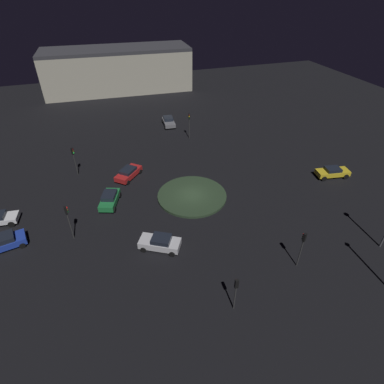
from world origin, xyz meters
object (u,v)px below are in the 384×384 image
(traffic_light_southeast, at_px, (303,243))
(traffic_light_northwest, at_px, (74,156))
(traffic_light_west, at_px, (68,216))
(car_yellow, at_px, (333,172))
(car_grey, at_px, (169,121))
(store_building, at_px, (118,70))
(car_red, at_px, (128,173))
(traffic_light_south, at_px, (236,288))
(car_silver, at_px, (160,242))
(car_blue, at_px, (5,241))
(traffic_light_north, at_px, (189,121))
(car_green, at_px, (110,199))

(traffic_light_southeast, relative_size, traffic_light_northwest, 0.99)
(traffic_light_northwest, bearing_deg, traffic_light_west, -57.58)
(car_yellow, relative_size, traffic_light_southeast, 1.12)
(car_grey, relative_size, store_building, 0.13)
(car_red, xyz_separation_m, store_building, (4.05, 39.83, 4.03))
(traffic_light_west, bearing_deg, car_grey, 43.63)
(traffic_light_south, bearing_deg, car_silver, 31.51)
(car_blue, relative_size, store_building, 0.12)
(car_red, height_order, traffic_light_south, traffic_light_south)
(traffic_light_northwest, bearing_deg, car_silver, -30.27)
(traffic_light_northwest, bearing_deg, traffic_light_southeast, -14.51)
(car_grey, height_order, traffic_light_northwest, traffic_light_northwest)
(traffic_light_south, bearing_deg, car_red, 18.51)
(car_yellow, relative_size, traffic_light_west, 1.09)
(car_silver, bearing_deg, traffic_light_west, 2.70)
(car_red, bearing_deg, traffic_light_north, -9.66)
(traffic_light_west, bearing_deg, traffic_light_northwest, 73.89)
(traffic_light_north, xyz_separation_m, store_building, (-7.74, 30.61, 1.61))
(car_yellow, xyz_separation_m, car_red, (-27.03, 8.60, -0.02))
(car_blue, relative_size, traffic_light_west, 0.96)
(car_grey, relative_size, traffic_light_south, 1.17)
(car_green, xyz_separation_m, store_building, (7.15, 45.25, 3.95))
(car_green, xyz_separation_m, traffic_light_west, (-4.36, -4.91, 2.26))
(car_green, height_order, traffic_light_west, traffic_light_west)
(car_grey, bearing_deg, traffic_light_northwest, -47.23)
(car_yellow, bearing_deg, car_grey, -45.63)
(car_silver, distance_m, traffic_light_west, 9.81)
(car_silver, relative_size, traffic_light_southeast, 1.08)
(store_building, bearing_deg, car_grey, 106.26)
(traffic_light_northwest, xyz_separation_m, store_building, (10.76, 37.04, 1.73))
(car_green, bearing_deg, traffic_light_north, -26.01)
(car_yellow, distance_m, traffic_light_north, 23.58)
(car_yellow, height_order, traffic_light_west, traffic_light_west)
(car_blue, distance_m, traffic_light_southeast, 29.66)
(traffic_light_north, distance_m, store_building, 31.61)
(car_blue, xyz_separation_m, traffic_light_north, (25.88, 18.74, 2.38))
(car_green, relative_size, traffic_light_west, 1.03)
(car_silver, relative_size, car_green, 1.02)
(car_silver, xyz_separation_m, traffic_light_southeast, (12.09, -6.42, 2.22))
(car_red, distance_m, traffic_light_north, 15.17)
(traffic_light_southeast, distance_m, traffic_light_northwest, 31.03)
(car_yellow, height_order, car_grey, car_grey)
(traffic_light_west, distance_m, store_building, 51.49)
(car_blue, height_order, car_grey, car_blue)
(car_green, relative_size, traffic_light_north, 1.00)
(car_green, bearing_deg, car_yellow, -76.57)
(car_silver, height_order, car_green, car_green)
(car_green, bearing_deg, traffic_light_south, -135.49)
(traffic_light_south, xyz_separation_m, traffic_light_north, (6.45, 32.70, 0.50))
(car_blue, height_order, traffic_light_southeast, traffic_light_southeast)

